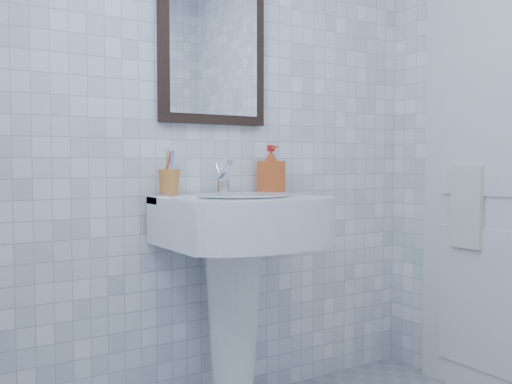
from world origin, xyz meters
TOP-DOWN VIEW (x-y plane):
  - wall_back at (0.00, 1.20)m, footprint 2.20×0.02m
  - washbasin at (-0.02, 0.99)m, footprint 0.62×0.45m
  - faucet at (-0.02, 1.10)m, footprint 0.06×0.13m
  - toothbrush_cup at (-0.26, 1.11)m, footprint 0.10×0.10m
  - soap_dispenser at (0.25, 1.13)m, footprint 0.11×0.11m
  - wall_mirror at (-0.02, 1.18)m, footprint 0.50×0.04m
  - bathroom_door at (1.08, 0.55)m, footprint 0.04×0.80m
  - towel_ring at (1.06, 0.68)m, footprint 0.01×0.18m
  - hand_towel at (1.04, 0.68)m, footprint 0.03×0.16m

SIDE VIEW (x-z plane):
  - washbasin at x=-0.02m, z-range 0.16..1.11m
  - hand_towel at x=1.04m, z-range 0.68..1.06m
  - toothbrush_cup at x=-0.26m, z-range 0.94..1.05m
  - faucet at x=-0.02m, z-range 0.93..1.07m
  - bathroom_door at x=1.08m, z-range 0.00..2.00m
  - soap_dispenser at x=0.25m, z-range 0.94..1.15m
  - towel_ring at x=1.06m, z-range 0.96..1.14m
  - wall_back at x=0.00m, z-range 0.00..2.50m
  - wall_mirror at x=-0.02m, z-range 1.24..1.86m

